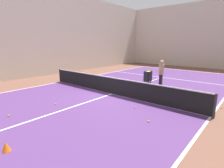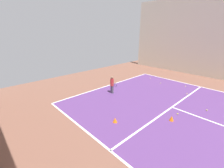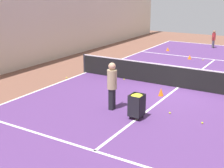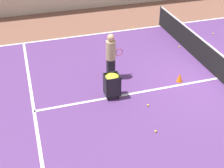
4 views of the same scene
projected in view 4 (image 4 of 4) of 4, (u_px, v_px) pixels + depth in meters
The scene contains 16 objects.
ground_plane at pixel (217, 78), 11.77m from camera, with size 35.84×35.84×0.00m, color brown.
court_playing_area at pixel (217, 78), 11.77m from camera, with size 10.36×24.77×0.00m.
line_sideline_right at pixel (160, 26), 15.89m from camera, with size 0.10×24.77×0.00m, color white.
line_service_far at pixel (34, 111), 10.12m from camera, with size 10.36×0.10×0.00m, color white.
line_centre_service at pixel (217, 78), 11.77m from camera, with size 0.10×13.62×0.00m, color white.
tennis_net at pixel (220, 67), 11.48m from camera, with size 10.66×0.10×1.00m.
coach_at_net at pixel (111, 54), 11.25m from camera, with size 0.40×0.69×1.79m.
ball_cart at pixel (112, 82), 10.46m from camera, with size 0.45×0.51×0.89m.
training_cone_2 at pixel (180, 77), 11.51m from camera, with size 0.22×0.22×0.34m, color orange.
tennis_ball_4 at pixel (120, 86), 11.25m from camera, with size 0.07×0.07×0.07m, color yellow.
tennis_ball_7 at pixel (133, 27), 15.65m from camera, with size 0.07×0.07×0.07m, color yellow.
tennis_ball_9 at pixel (156, 131), 9.28m from camera, with size 0.07×0.07×0.07m, color yellow.
tennis_ball_15 at pixel (179, 47), 13.87m from camera, with size 0.07×0.07×0.07m, color yellow.
tennis_ball_16 at pixel (213, 34), 15.01m from camera, with size 0.07×0.07×0.07m, color yellow.
tennis_ball_17 at pixel (148, 105), 10.34m from camera, with size 0.07×0.07×0.07m, color yellow.
tennis_ball_22 at pixel (210, 47), 13.84m from camera, with size 0.07×0.07×0.07m, color yellow.
Camera 4 is at (-8.31, 6.69, 6.37)m, focal length 50.00 mm.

